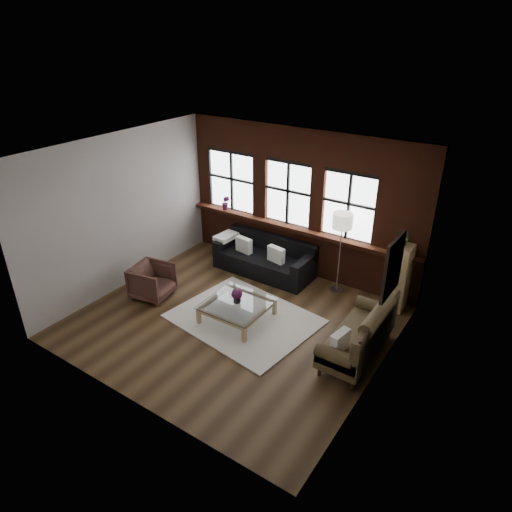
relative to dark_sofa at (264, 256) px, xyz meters
The scene contains 26 objects.
floor 2.02m from the dark_sofa, 73.75° to the right, with size 5.50×5.50×0.00m, color #3A2615.
ceiling 3.43m from the dark_sofa, 73.75° to the right, with size 5.50×5.50×0.00m, color white.
wall_back 1.45m from the dark_sofa, 47.29° to the left, with size 5.50×5.50×0.00m, color #AAA59E.
wall_front 4.59m from the dark_sofa, 82.82° to the right, with size 5.50×5.50×0.00m, color #AAA59E.
wall_left 3.14m from the dark_sofa, 139.13° to the right, with size 5.00×5.00×0.00m, color #AAA59E.
wall_right 4.00m from the dark_sofa, 29.90° to the right, with size 5.00×5.00×0.00m, color #AAA59E.
brick_backwall 1.43m from the dark_sofa, 44.27° to the left, with size 5.50×0.12×3.20m, color #4C2012, non-canonical shape.
sill_ledge 0.96m from the dark_sofa, 39.09° to the left, with size 5.50×0.30×0.08m, color #4C2012.
window_left 1.92m from the dark_sofa, 156.18° to the left, with size 1.38×0.10×1.50m, color black, non-canonical shape.
window_mid 1.48m from the dark_sofa, 65.22° to the left, with size 1.38×0.10×1.50m, color black, non-canonical shape.
window_right 2.20m from the dark_sofa, 18.39° to the left, with size 1.38×0.10×1.50m, color black, non-canonical shape.
wall_poster 3.92m from the dark_sofa, 26.05° to the right, with size 0.05×0.74×0.94m, color black, non-canonical shape.
shag_rug 1.92m from the dark_sofa, 68.66° to the right, with size 2.54×2.00×0.03m, color silver.
dark_sofa is the anchor object (origin of this frame).
pillow_a 0.52m from the dark_sofa, 168.14° to the right, with size 0.40×0.14×0.34m, color white.
pillow_b 0.43m from the dark_sofa, 15.11° to the right, with size 0.40×0.14×0.34m, color white.
vintage_settee 3.24m from the dark_sofa, 28.36° to the right, with size 0.82×1.84×0.98m, color #493B21, non-canonical shape.
pillow_settee 3.49m from the dark_sofa, 37.18° to the right, with size 0.14×0.38×0.34m, color white.
armchair 2.50m from the dark_sofa, 122.42° to the right, with size 0.74×0.76×0.69m, color #452922.
coffee_table 1.94m from the dark_sofa, 72.28° to the right, with size 1.15×1.15×0.38m, color tan, non-canonical shape.
vase 1.93m from the dark_sofa, 72.28° to the right, with size 0.15×0.15×0.15m, color #B2B2B2.
flowers 1.93m from the dark_sofa, 72.28° to the right, with size 0.21×0.21×0.21m, color #5A1F4B.
drawer_chest 2.92m from the dark_sofa, ahead, with size 0.42×0.42×1.35m, color tan.
potted_plant_top 3.11m from the dark_sofa, ahead, with size 0.29×0.25×0.32m, color #2D5923.
floor_lamp 1.79m from the dark_sofa, ahead, with size 0.40×0.40×1.89m, color #A5A5A8, non-canonical shape.
sill_plant 1.66m from the dark_sofa, 162.83° to the left, with size 0.19×0.16×0.35m, color #5A1F4B.
Camera 1 is at (4.31, -5.69, 5.04)m, focal length 32.00 mm.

